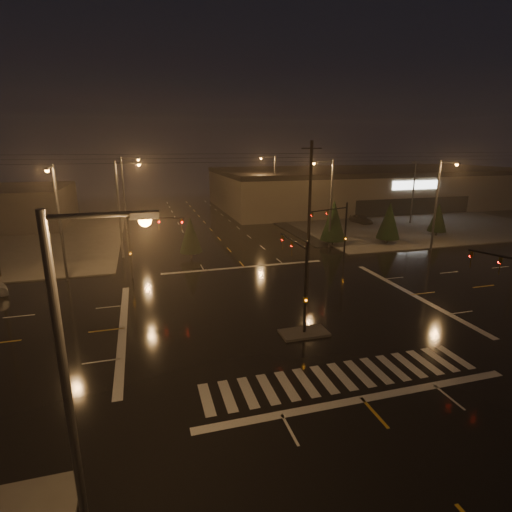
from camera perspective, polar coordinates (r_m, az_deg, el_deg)
name	(u,v)px	position (r m, az deg, el deg)	size (l,w,h in m)	color
ground	(283,310)	(29.13, 3.81, -7.67)	(140.00, 140.00, 0.00)	black
sidewalk_ne	(394,219)	(68.65, 19.15, 5.03)	(36.00, 36.00, 0.12)	#43403B
median_island	(304,333)	(25.72, 6.89, -10.84)	(3.00, 1.60, 0.15)	#43403B
crosswalk	(342,376)	(21.83, 12.18, -16.44)	(15.00, 2.60, 0.01)	beige
stop_bar_near	(362,399)	(20.39, 14.95, -19.14)	(16.00, 0.50, 0.01)	beige
stop_bar_far	(244,267)	(39.02, -1.66, -1.58)	(16.00, 0.50, 0.01)	beige
parking_lot	(429,220)	(70.10, 23.44, 4.80)	(50.00, 24.00, 0.08)	black
retail_building	(370,186)	(84.13, 15.95, 9.66)	(60.20, 28.30, 7.20)	#705F50
signal_mast_median	(300,273)	(25.14, 6.34, -2.40)	(0.25, 4.59, 6.00)	black
signal_mast_ne	(339,225)	(40.69, 11.71, 4.30)	(4.84, 1.86, 6.00)	black
signal_mast_nw	(141,237)	(36.10, -16.12, 2.62)	(4.84, 1.86, 6.00)	black
streetlight_0	(77,369)	(11.75, -24.21, -14.48)	(2.77, 0.32, 10.00)	#38383A
streetlight_1	(122,203)	(43.56, -18.64, 7.22)	(2.77, 0.32, 10.00)	#38383A
streetlight_2	(126,188)	(59.45, -18.12, 9.24)	(2.77, 0.32, 10.00)	#38383A
streetlight_3	(329,198)	(46.30, 10.35, 8.21)	(2.77, 0.32, 10.00)	#38383A
streetlight_4	(273,183)	(64.73, 2.42, 10.42)	(2.77, 0.32, 10.00)	#38383A
streetlight_5	(58,216)	(37.38, -26.40, 5.19)	(0.32, 2.77, 10.00)	#38383A
streetlight_6	(439,199)	(48.26, 24.64, 7.35)	(0.32, 2.77, 10.00)	#38383A
utility_pole_1	(310,198)	(43.12, 7.71, 8.24)	(2.20, 0.32, 12.00)	black
conifer_0	(334,220)	(47.76, 11.02, 5.04)	(3.00, 3.00, 5.39)	black
conifer_1	(389,220)	(50.31, 18.47, 4.84)	(2.78, 2.78, 5.04)	black
conifer_2	(438,217)	(57.02, 24.58, 5.09)	(2.38, 2.38, 4.43)	black
conifer_3	(190,235)	(41.97, -9.35, 3.02)	(2.37, 2.37, 4.41)	black
car_parked	(361,219)	(63.22, 14.76, 5.15)	(1.66, 4.13, 1.41)	black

